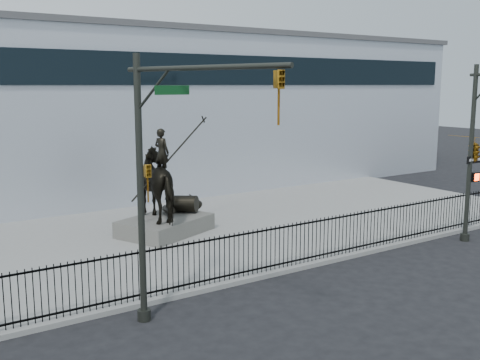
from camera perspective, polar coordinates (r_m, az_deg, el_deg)
ground at (r=19.24m, az=10.23°, el=-9.38°), size 120.00×120.00×0.00m
plaza at (r=24.50m, az=-1.20°, el=-4.88°), size 30.00×12.00×0.15m
building at (r=35.42m, az=-12.67°, el=6.64°), size 44.00×14.00×9.00m
picket_fence at (r=19.84m, az=7.80°, el=-5.99°), size 22.10×0.10×1.50m
statue_plinth at (r=23.43m, az=-7.60°, el=-4.61°), size 4.24×3.64×0.67m
equestrian_statue at (r=23.11m, az=-7.58°, el=-0.40°), size 4.24×3.54×3.88m
traffic_signal_left at (r=13.93m, az=-7.84°, el=0.50°), size 1.52×4.84×7.00m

